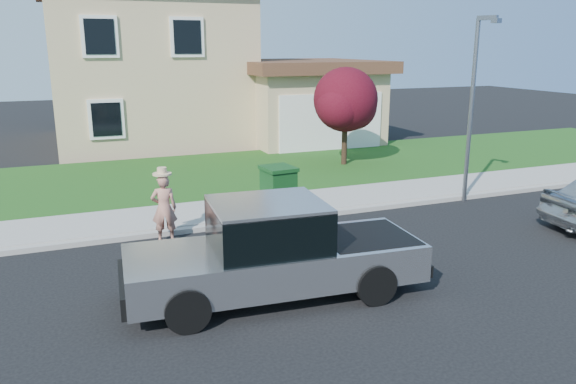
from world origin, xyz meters
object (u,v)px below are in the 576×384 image
at_px(woman, 164,207).
at_px(ornamental_tree, 346,103).
at_px(pickup_truck, 274,253).
at_px(trash_bin, 278,190).
at_px(street_lamp, 474,99).

bearing_deg(woman, ornamental_tree, -132.98).
bearing_deg(pickup_truck, woman, 113.95).
relative_size(ornamental_tree, trash_bin, 2.85).
xyz_separation_m(ornamental_tree, trash_bin, (-4.52, -5.06, -1.55)).
relative_size(trash_bin, street_lamp, 0.24).
bearing_deg(street_lamp, trash_bin, 154.81).
bearing_deg(ornamental_tree, pickup_truck, -123.82).
height_order(woman, street_lamp, street_lamp).
xyz_separation_m(pickup_truck, woman, (-1.28, 3.58, 0.00)).
relative_size(pickup_truck, woman, 3.15).
relative_size(pickup_truck, ornamental_tree, 1.55).
bearing_deg(street_lamp, pickup_truck, -173.33).
relative_size(woman, trash_bin, 1.40).
distance_m(ornamental_tree, trash_bin, 6.97).
distance_m(pickup_truck, ornamental_tree, 11.26).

